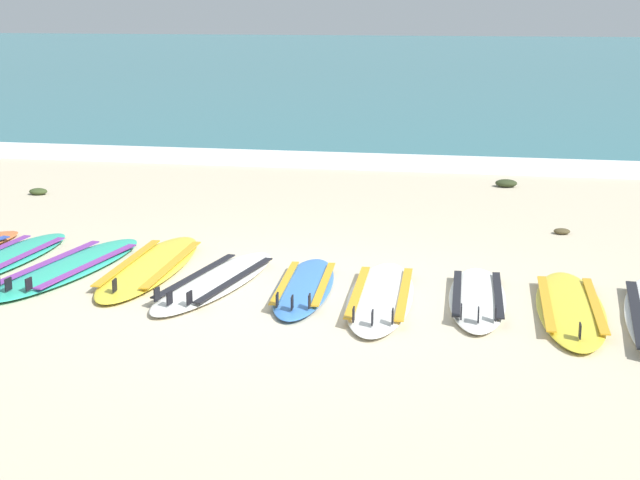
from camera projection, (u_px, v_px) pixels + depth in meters
ground_plane at (290, 298)px, 8.41m from camera, size 80.00×80.00×0.00m
sea at (476, 59)px, 43.30m from camera, size 80.00×60.00×0.10m
wave_foam_strip at (394, 162)px, 15.22m from camera, size 80.00×1.03×0.11m
surfboard_1 at (4, 259)px, 9.56m from camera, size 0.66×2.23×0.18m
surfboard_2 at (69, 267)px, 9.24m from camera, size 0.89×2.45×0.18m
surfboard_3 at (150, 266)px, 9.27m from camera, size 0.72×2.46×0.18m
surfboard_4 at (215, 281)px, 8.78m from camera, size 0.87×2.26×0.18m
surfboard_5 at (304, 287)px, 8.60m from camera, size 0.64×1.97×0.18m
surfboard_6 at (381, 296)px, 8.33m from camera, size 0.69×2.24×0.18m
surfboard_7 at (477, 298)px, 8.29m from camera, size 0.58×1.95×0.18m
surfboard_8 at (570, 308)px, 8.02m from camera, size 0.61×2.21×0.18m
seaweed_clump_near_shoreline at (562, 231)px, 10.72m from camera, size 0.18×0.14×0.06m
seaweed_clump_mid_sand at (506, 183)px, 13.47m from camera, size 0.30×0.24×0.11m
seaweed_clump_by_the_boards at (38, 191)px, 12.93m from camera, size 0.24×0.20×0.09m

